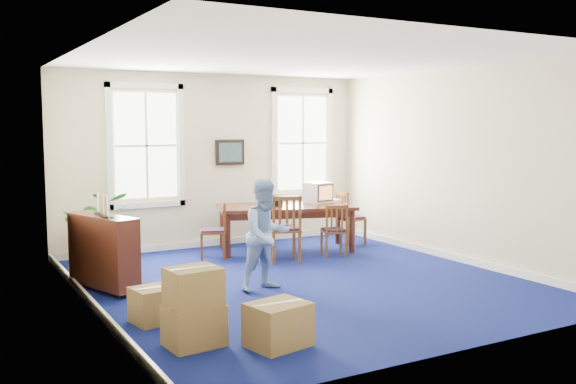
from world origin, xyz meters
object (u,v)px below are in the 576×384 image
man (267,235)px  credenza (104,255)px  conference_table (286,228)px  chair_near_left (284,228)px  potted_plant (96,228)px  crt_tv (318,192)px  cardboard_boxes (209,300)px

man → credenza: man is taller
conference_table → credenza: bearing=-143.5°
conference_table → chair_near_left: chair_near_left is taller
conference_table → chair_near_left: 0.97m
potted_plant → man: bearing=-59.2°
conference_table → crt_tv: 0.94m
man → credenza: bearing=143.1°
chair_near_left → cardboard_boxes: bearing=66.8°
man → potted_plant: size_ratio=1.28×
cardboard_boxes → chair_near_left: bearing=49.6°
chair_near_left → man: bearing=70.9°
chair_near_left → potted_plant: size_ratio=0.93×
crt_tv → man: size_ratio=0.30×
potted_plant → chair_near_left: bearing=-25.8°
chair_near_left → credenza: size_ratio=0.90×
credenza → cardboard_boxes: (0.49, -2.60, -0.06)m
conference_table → chair_near_left: size_ratio=2.15×
credenza → cardboard_boxes: credenza is taller
crt_tv → cardboard_boxes: bearing=-144.9°
conference_table → chair_near_left: (-0.49, -0.82, 0.15)m
conference_table → credenza: 3.75m
chair_near_left → credenza: (-3.05, -0.40, -0.07)m
conference_table → credenza: credenza is taller
crt_tv → credenza: size_ratio=0.37×
chair_near_left → man: man is taller
crt_tv → potted_plant: crt_tv is taller
man → crt_tv: bearing=37.4°
conference_table → potted_plant: (-3.25, 0.51, 0.19)m
potted_plant → cardboard_boxes: 4.34m
credenza → chair_near_left: bearing=-11.3°
conference_table → man: 2.81m
cardboard_boxes → crt_tv: bearing=45.9°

